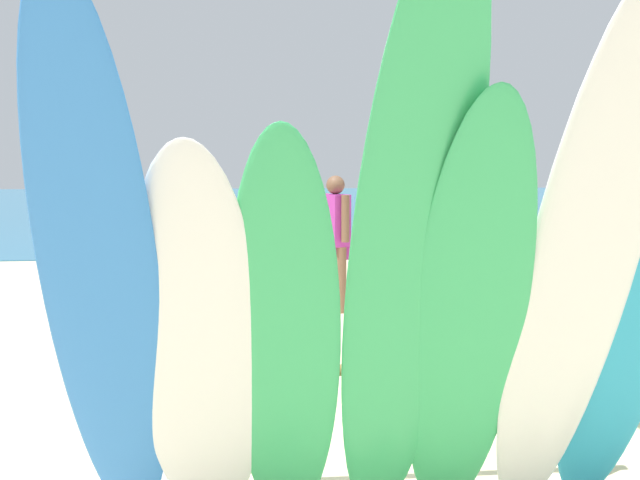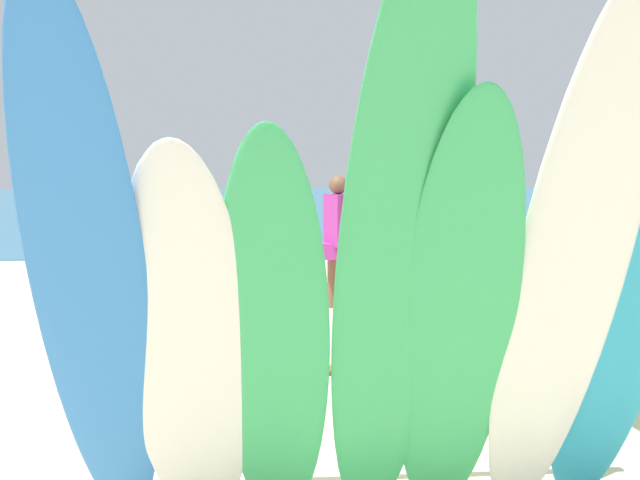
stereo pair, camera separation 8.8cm
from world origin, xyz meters
The scene contains 15 objects.
ground centered at (0.00, 14.00, 0.00)m, with size 60.00×60.00×0.00m, color beige.
ocean_water centered at (0.00, 29.53, 0.01)m, with size 60.00×40.00×0.02m, color teal.
surfboard_rack centered at (0.00, 0.00, 0.55)m, with size 2.72×0.07×0.71m.
surfboard_blue_0 centered at (-1.16, -0.79, 1.22)m, with size 0.47×0.08×2.65m, color #337AD1.
surfboard_white_1 centered at (-0.80, -0.66, 0.94)m, with size 0.56×0.07×2.00m, color white.
surfboard_green_2 centered at (-0.43, -0.68, 0.97)m, with size 0.48×0.07×2.06m, color #38B266.
surfboard_green_3 centered at (0.07, -0.80, 1.33)m, with size 0.51×0.06×2.84m, color #38B266.
surfboard_green_4 centered at (0.35, -0.71, 1.04)m, with size 0.51×0.06×2.23m, color #38B266.
surfboard_white_5 centered at (0.81, -0.77, 1.25)m, with size 0.53×0.08×2.64m, color white.
surfboard_teal_6 centered at (1.10, -0.67, 1.14)m, with size 0.51×0.08×2.41m, color #289EC6.
beachgoer_photographing centered at (0.39, 4.71, 0.95)m, with size 0.43×0.59×1.65m.
beachgoer_strolling centered at (1.90, 8.09, 0.87)m, with size 0.54×0.32×1.51m.
beachgoer_near_rack centered at (-1.05, 3.47, 0.88)m, with size 0.42×0.45×1.53m.
beach_chair_red centered at (2.35, 1.86, 0.43)m, with size 0.70×0.81×0.82m.
beach_chair_striped centered at (2.79, 2.93, 0.43)m, with size 0.51×0.64×0.84m.
Camera 2 is at (-0.45, -3.59, 1.76)m, focal length 38.82 mm.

